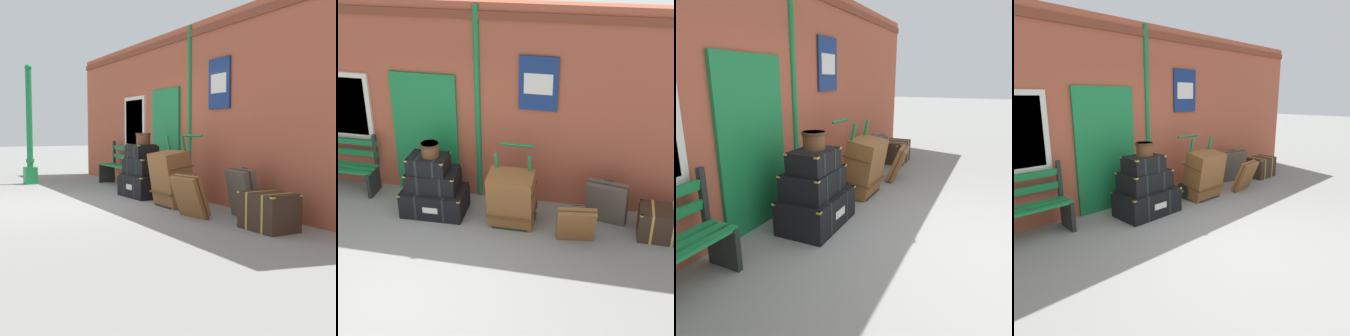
% 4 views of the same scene
% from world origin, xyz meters
% --- Properties ---
extents(ground_plane, '(60.00, 60.00, 0.00)m').
position_xyz_m(ground_plane, '(0.00, 0.00, 0.00)').
color(ground_plane, gray).
extents(brick_facade, '(10.40, 0.35, 3.20)m').
position_xyz_m(brick_facade, '(-0.02, 2.60, 1.60)').
color(brick_facade, '#AD5138').
rests_on(brick_facade, ground).
extents(steamer_trunk_base, '(1.03, 0.68, 0.43)m').
position_xyz_m(steamer_trunk_base, '(-0.14, 1.76, 0.21)').
color(steamer_trunk_base, black).
rests_on(steamer_trunk_base, ground).
extents(steamer_trunk_middle, '(0.84, 0.59, 0.33)m').
position_xyz_m(steamer_trunk_middle, '(-0.15, 1.78, 0.58)').
color(steamer_trunk_middle, black).
rests_on(steamer_trunk_middle, steamer_trunk_base).
extents(steamer_trunk_top, '(0.62, 0.46, 0.27)m').
position_xyz_m(steamer_trunk_top, '(-0.20, 1.75, 0.87)').
color(steamer_trunk_top, black).
rests_on(steamer_trunk_top, steamer_trunk_middle).
extents(round_hatbox, '(0.29, 0.29, 0.21)m').
position_xyz_m(round_hatbox, '(-0.16, 1.77, 1.12)').
color(round_hatbox, brown).
rests_on(round_hatbox, steamer_trunk_top).
extents(porters_trolley, '(0.71, 0.60, 1.20)m').
position_xyz_m(porters_trolley, '(1.15, 1.82, 0.27)').
color(porters_trolley, black).
rests_on(porters_trolley, ground).
extents(large_brown_trunk, '(0.70, 0.57, 0.94)m').
position_xyz_m(large_brown_trunk, '(1.15, 1.64, 0.47)').
color(large_brown_trunk, brown).
rests_on(large_brown_trunk, ground).
extents(suitcase_umber, '(0.60, 0.43, 0.64)m').
position_xyz_m(suitcase_umber, '(2.16, 1.39, 0.32)').
color(suitcase_umber, brown).
rests_on(suitcase_umber, ground).
extents(suitcase_olive, '(0.67, 0.44, 0.74)m').
position_xyz_m(suitcase_olive, '(2.57, 2.04, 0.36)').
color(suitcase_olive, '#51473D').
rests_on(suitcase_olive, ground).
extents(corner_trunk, '(0.69, 0.49, 0.49)m').
position_xyz_m(corner_trunk, '(3.39, 1.81, 0.24)').
color(corner_trunk, '#332319').
rests_on(corner_trunk, ground).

